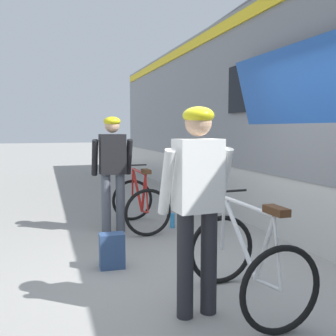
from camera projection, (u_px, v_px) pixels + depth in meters
ground_plane at (196, 277)px, 4.03m from camera, size 80.00×80.00×0.00m
cyclist_near_in_white at (198, 193)px, 3.12m from camera, size 0.62×0.33×1.76m
cyclist_far_in_dark at (113, 164)px, 5.68m from camera, size 0.61×0.31×1.76m
bicycle_near_white at (247, 262)px, 3.35m from camera, size 0.71×1.08×0.99m
bicycle_far_red at (140, 203)px, 6.01m from camera, size 0.71×1.08×0.99m
backpack_on_platform at (112, 251)px, 4.29m from camera, size 0.29×0.19×0.40m
water_bottle_near_the_bikes at (172, 220)px, 6.04m from camera, size 0.07×0.07×0.24m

